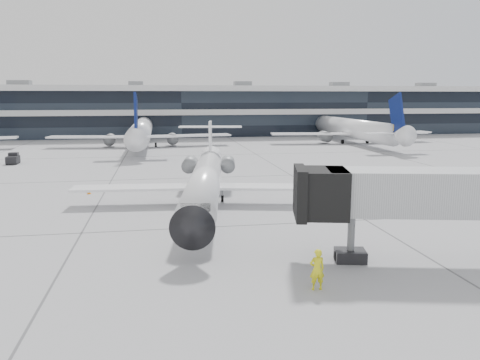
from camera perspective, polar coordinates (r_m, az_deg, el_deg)
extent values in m
plane|color=#939396|center=(32.78, -1.16, -5.64)|extent=(220.00, 220.00, 0.00)
cube|color=black|center=(113.36, -7.39, 8.12)|extent=(170.00, 22.00, 10.00)
cylinder|color=white|center=(37.98, -4.28, -0.22)|extent=(5.61, 22.06, 2.47)
cone|color=black|center=(26.05, -5.63, -5.09)|extent=(2.81, 2.89, 2.47)
cone|color=white|center=(50.21, -3.58, 2.66)|extent=(2.74, 3.23, 2.34)
cube|color=white|center=(39.73, -12.79, -0.92)|extent=(10.20, 3.13, 0.20)
cube|color=white|center=(39.15, 4.52, -0.86)|extent=(10.33, 4.47, 0.20)
cylinder|color=slate|center=(45.42, -6.12, 1.94)|extent=(1.81, 3.27, 1.37)
cylinder|color=slate|center=(45.27, -1.50, 1.96)|extent=(1.81, 3.27, 1.37)
cube|color=white|center=(49.44, -3.63, 4.78)|extent=(0.60, 2.39, 4.11)
cube|color=white|center=(49.69, -3.63, 6.50)|extent=(6.72, 2.40, 0.15)
cylinder|color=black|center=(29.97, -5.07, -6.70)|extent=(0.24, 0.53, 0.51)
cylinder|color=black|center=(40.21, -6.07, -2.29)|extent=(0.30, 0.61, 0.59)
cylinder|color=black|center=(40.08, -2.16, -2.28)|extent=(0.30, 0.61, 0.59)
cube|color=#B3B5B8|center=(27.15, 24.07, -1.38)|extent=(13.01, 5.25, 2.37)
cube|color=black|center=(25.52, 10.19, -1.54)|extent=(2.94, 3.36, 2.55)
cylinder|color=slate|center=(26.40, 13.37, -6.98)|extent=(0.40, 0.40, 2.55)
cube|color=black|center=(26.69, 13.29, -8.95)|extent=(1.88, 1.60, 0.64)
imported|color=yellow|center=(22.45, 9.37, -10.70)|extent=(0.73, 0.48, 1.98)
cone|color=orange|center=(45.56, -17.95, -1.29)|extent=(0.34, 0.34, 0.53)
cube|color=orange|center=(45.60, -17.94, -1.60)|extent=(0.44, 0.44, 0.03)
cube|color=black|center=(69.50, -25.95, 2.25)|extent=(1.48, 2.38, 0.95)
cube|color=black|center=(69.94, -25.89, 2.82)|extent=(1.20, 1.00, 0.53)
cylinder|color=black|center=(70.49, -26.23, 2.04)|extent=(0.21, 0.47, 0.46)
cylinder|color=black|center=(70.22, -25.31, 2.08)|extent=(0.21, 0.47, 0.46)
cylinder|color=black|center=(68.87, -26.56, 1.85)|extent=(0.21, 0.47, 0.46)
cylinder|color=black|center=(68.59, -25.62, 1.89)|extent=(0.21, 0.47, 0.46)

